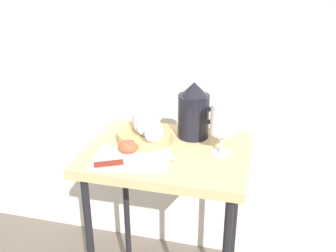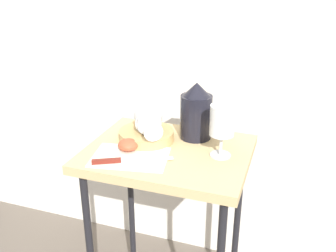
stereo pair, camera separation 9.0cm
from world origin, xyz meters
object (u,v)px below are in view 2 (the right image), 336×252
at_px(table, 168,174).
at_px(basket_tray, 147,135).
at_px(wine_glass_tipped_far, 148,121).
at_px(wine_glass_upright, 222,123).
at_px(wine_glass_tipped_near, 150,120).
at_px(knife, 121,161).
at_px(apple_half_left, 128,145).
at_px(pitcher, 196,116).

xyz_separation_m(table, basket_tray, (-0.09, 0.04, 0.11)).
bearing_deg(wine_glass_tipped_far, basket_tray, 143.95).
relative_size(wine_glass_upright, wine_glass_tipped_near, 1.08).
height_order(wine_glass_upright, wine_glass_tipped_far, wine_glass_upright).
bearing_deg(knife, wine_glass_tipped_near, 83.65).
bearing_deg(apple_half_left, pitcher, 44.72).
height_order(table, wine_glass_upright, wine_glass_upright).
distance_m(wine_glass_tipped_near, apple_half_left, 0.12).
height_order(wine_glass_upright, knife, wine_glass_upright).
xyz_separation_m(wine_glass_upright, wine_glass_tipped_near, (-0.25, 0.04, -0.04)).
height_order(basket_tray, wine_glass_tipped_far, wine_glass_tipped_far).
height_order(wine_glass_tipped_near, apple_half_left, wine_glass_tipped_near).
relative_size(table, wine_glass_tipped_far, 4.72).
relative_size(table, pitcher, 3.84).
relative_size(pitcher, knife, 0.87).
xyz_separation_m(pitcher, knife, (-0.16, -0.25, -0.07)).
xyz_separation_m(wine_glass_upright, apple_half_left, (-0.28, -0.06, -0.09)).
height_order(basket_tray, pitcher, pitcher).
bearing_deg(pitcher, wine_glass_tipped_far, -149.96).
height_order(wine_glass_tipped_far, knife, wine_glass_tipped_far).
height_order(wine_glass_upright, apple_half_left, wine_glass_upright).
relative_size(pitcher, wine_glass_tipped_near, 1.27).
bearing_deg(basket_tray, apple_half_left, -104.24).
bearing_deg(wine_glass_tipped_near, wine_glass_tipped_far, -95.07).
bearing_deg(wine_glass_tipped_far, wine_glass_tipped_near, 84.93).
height_order(table, basket_tray, basket_tray).
bearing_deg(pitcher, knife, -122.69).
bearing_deg(pitcher, basket_tray, -152.61).
distance_m(wine_glass_tipped_near, wine_glass_tipped_far, 0.02).
bearing_deg(apple_half_left, wine_glass_upright, 12.67).
bearing_deg(knife, table, 52.53).
xyz_separation_m(wine_glass_tipped_far, knife, (-0.02, -0.17, -0.07)).
distance_m(basket_tray, knife, 0.17).
xyz_separation_m(wine_glass_upright, knife, (-0.27, -0.14, -0.10)).
height_order(basket_tray, wine_glass_upright, wine_glass_upright).
distance_m(basket_tray, pitcher, 0.18).
bearing_deg(pitcher, wine_glass_upright, -45.25).
bearing_deg(wine_glass_tipped_far, wine_glass_upright, -5.95).
bearing_deg(basket_tray, knife, -94.06).
xyz_separation_m(table, wine_glass_upright, (0.17, 0.01, 0.20)).
bearing_deg(basket_tray, wine_glass_tipped_far, -36.05).
height_order(pitcher, wine_glass_tipped_near, pitcher).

